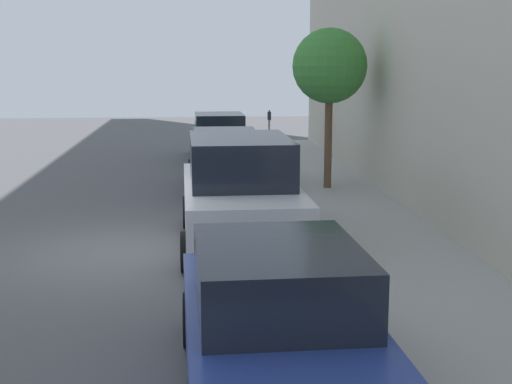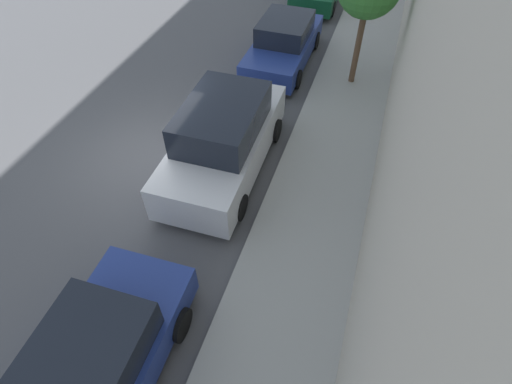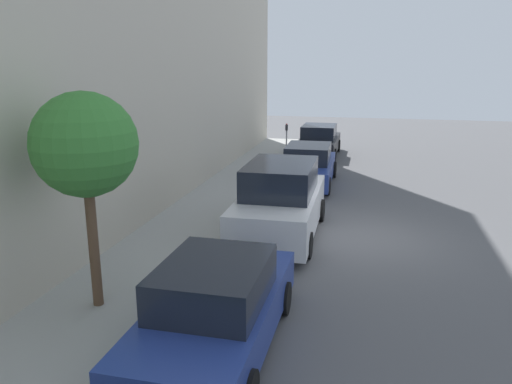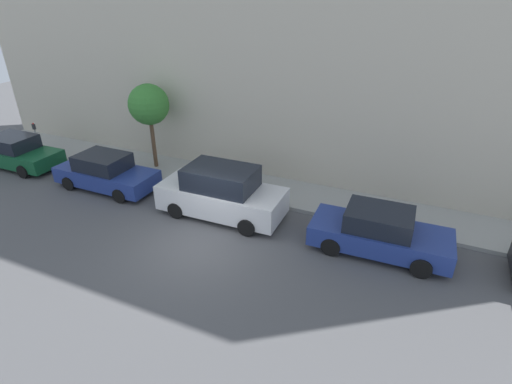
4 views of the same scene
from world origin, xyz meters
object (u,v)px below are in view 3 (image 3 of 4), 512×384
at_px(parked_sedan_nearest, 319,141).
at_px(street_tree, 85,146).
at_px(parked_sedan_second, 308,166).
at_px(parking_meter_near, 286,135).
at_px(parked_suv_third, 280,202).
at_px(parked_sedan_fourth, 216,308).

height_order(parked_sedan_nearest, street_tree, street_tree).
bearing_deg(parked_sedan_second, parked_sedan_nearest, -87.64).
xyz_separation_m(parked_sedan_second, parking_meter_near, (1.80, -5.63, 0.33)).
relative_size(parked_sedan_nearest, street_tree, 1.14).
distance_m(parked_sedan_nearest, parked_sedan_second, 6.13).
relative_size(parked_suv_third, street_tree, 1.23).
bearing_deg(parking_meter_near, parked_sedan_nearest, -162.50).
xyz_separation_m(parked_sedan_nearest, parked_suv_third, (-0.25, 12.00, 0.21)).
xyz_separation_m(parked_sedan_fourth, parking_meter_near, (1.81, -17.22, 0.33)).
bearing_deg(street_tree, parked_sedan_second, -103.11).
xyz_separation_m(parked_sedan_nearest, parked_sedan_second, (-0.25, 6.12, -0.00)).
bearing_deg(parked_sedan_fourth, parked_suv_third, -89.98).
relative_size(parked_suv_third, parking_meter_near, 3.28).
height_order(parked_sedan_nearest, parking_meter_near, parking_meter_near).
relative_size(parked_sedan_nearest, parked_sedan_fourth, 1.00).
relative_size(parked_sedan_fourth, parking_meter_near, 3.06).
xyz_separation_m(parked_sedan_nearest, parking_meter_near, (1.55, 0.49, 0.33)).
distance_m(parked_sedan_nearest, parked_suv_third, 12.00).
distance_m(parking_meter_near, street_tree, 16.66).
distance_m(parked_sedan_fourth, parking_meter_near, 17.31).
bearing_deg(parked_suv_third, parked_sedan_fourth, 90.02).
bearing_deg(parked_suv_third, parked_sedan_nearest, -88.80).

